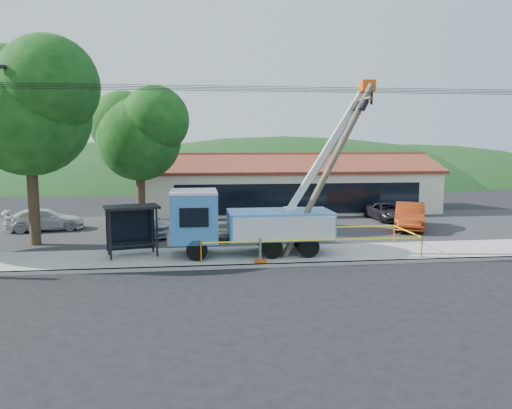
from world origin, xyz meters
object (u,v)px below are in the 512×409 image
object	(u,v)px
car_white	(46,232)
car_dark	(387,222)
utility_truck	(246,220)
car_red	(409,230)
leaning_pole	(332,162)
bus_shelter	(132,219)
car_silver	(142,238)

from	to	relation	value
car_white	car_dark	size ratio (longest dim) A/B	1.07
utility_truck	car_white	distance (m)	14.34
car_white	car_dark	world-z (taller)	car_white
utility_truck	car_red	distance (m)	12.61
leaning_pole	car_red	xyz separation A→B (m)	(6.98, 6.77, -4.56)
leaning_pole	car_white	xyz separation A→B (m)	(-15.55, 9.04, -4.56)
bus_shelter	car_dark	world-z (taller)	bus_shelter
leaning_pole	car_silver	xyz separation A→B (m)	(-9.43, 6.37, -4.56)
car_silver	car_dark	xyz separation A→B (m)	(16.33, 3.91, 0.00)
car_white	car_dark	distance (m)	22.48
utility_truck	car_red	world-z (taller)	utility_truck
leaning_pole	car_silver	world-z (taller)	leaning_pole
utility_truck	leaning_pole	size ratio (longest dim) A/B	1.20
car_dark	car_red	bearing A→B (deg)	-91.03
utility_truck	car_dark	bearing A→B (deg)	41.16
leaning_pole	car_red	bearing A→B (deg)	44.09
car_silver	car_white	xyz separation A→B (m)	(-6.12, 2.67, 0.00)
bus_shelter	car_white	xyz separation A→B (m)	(-6.19, 7.88, -1.90)
bus_shelter	car_dark	bearing A→B (deg)	15.27
utility_truck	car_red	size ratio (longest dim) A/B	1.99
car_red	car_dark	distance (m)	3.51
car_white	car_dark	xyz separation A→B (m)	(22.45, 1.24, 0.00)
utility_truck	leaning_pole	xyz separation A→B (m)	(3.97, -0.78, 2.78)
leaning_pole	car_dark	size ratio (longest dim) A/B	1.90
bus_shelter	car_red	world-z (taller)	bus_shelter
utility_truck	car_silver	xyz separation A→B (m)	(-5.46, 5.59, -1.78)
utility_truck	bus_shelter	bearing A→B (deg)	175.94
car_silver	car_dark	distance (m)	16.79
car_red	leaning_pole	bearing A→B (deg)	-111.61
bus_shelter	car_red	size ratio (longest dim) A/B	0.56
leaning_pole	bus_shelter	size ratio (longest dim) A/B	2.93
car_red	car_white	world-z (taller)	car_red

